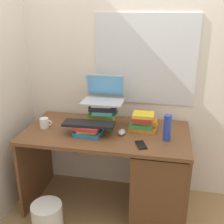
{
  "coord_description": "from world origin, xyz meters",
  "views": [
    {
      "loc": [
        0.47,
        -2.11,
        1.74
      ],
      "look_at": [
        0.05,
        -0.01,
        0.94
      ],
      "focal_mm": 44.61,
      "sensor_mm": 36.0,
      "label": 1
    }
  ],
  "objects_px": {
    "keyboard": "(89,124)",
    "book_stack_tall": "(103,114)",
    "desk": "(146,172)",
    "wastebasket": "(48,221)",
    "book_stack_side": "(143,122)",
    "cell_phone": "(141,145)",
    "water_bottle": "(167,128)",
    "laptop": "(104,95)",
    "book_stack_keyboard_riser": "(88,130)",
    "computer_mouse": "(122,132)",
    "mug": "(44,123)"
  },
  "relations": [
    {
      "from": "book_stack_side",
      "to": "water_bottle",
      "type": "height_order",
      "value": "water_bottle"
    },
    {
      "from": "book_stack_side",
      "to": "laptop",
      "type": "xyz_separation_m",
      "value": [
        -0.35,
        0.04,
        0.21
      ]
    },
    {
      "from": "keyboard",
      "to": "book_stack_side",
      "type": "bearing_deg",
      "value": 23.38
    },
    {
      "from": "book_stack_tall",
      "to": "laptop",
      "type": "relative_size",
      "value": 0.71
    },
    {
      "from": "book_stack_tall",
      "to": "keyboard",
      "type": "bearing_deg",
      "value": -111.16
    },
    {
      "from": "desk",
      "to": "wastebasket",
      "type": "xyz_separation_m",
      "value": [
        -0.73,
        -0.45,
        -0.26
      ]
    },
    {
      "from": "mug",
      "to": "cell_phone",
      "type": "height_order",
      "value": "mug"
    },
    {
      "from": "book_stack_side",
      "to": "computer_mouse",
      "type": "height_order",
      "value": "book_stack_side"
    },
    {
      "from": "book_stack_keyboard_riser",
      "to": "wastebasket",
      "type": "bearing_deg",
      "value": -122.06
    },
    {
      "from": "wastebasket",
      "to": "book_stack_side",
      "type": "bearing_deg",
      "value": 40.76
    },
    {
      "from": "book_stack_tall",
      "to": "laptop",
      "type": "height_order",
      "value": "laptop"
    },
    {
      "from": "cell_phone",
      "to": "keyboard",
      "type": "bearing_deg",
      "value": 146.07
    },
    {
      "from": "keyboard",
      "to": "book_stack_tall",
      "type": "bearing_deg",
      "value": 66.8
    },
    {
      "from": "book_stack_tall",
      "to": "mug",
      "type": "height_order",
      "value": "book_stack_tall"
    },
    {
      "from": "book_stack_side",
      "to": "cell_phone",
      "type": "bearing_deg",
      "value": -87.25
    },
    {
      "from": "desk",
      "to": "computer_mouse",
      "type": "height_order",
      "value": "computer_mouse"
    },
    {
      "from": "desk",
      "to": "keyboard",
      "type": "relative_size",
      "value": 3.33
    },
    {
      "from": "book_stack_keyboard_riser",
      "to": "water_bottle",
      "type": "height_order",
      "value": "water_bottle"
    },
    {
      "from": "book_stack_side",
      "to": "water_bottle",
      "type": "bearing_deg",
      "value": -40.49
    },
    {
      "from": "laptop",
      "to": "wastebasket",
      "type": "bearing_deg",
      "value": -117.45
    },
    {
      "from": "book_stack_side",
      "to": "mug",
      "type": "height_order",
      "value": "book_stack_side"
    },
    {
      "from": "computer_mouse",
      "to": "book_stack_keyboard_riser",
      "type": "bearing_deg",
      "value": -168.11
    },
    {
      "from": "desk",
      "to": "wastebasket",
      "type": "distance_m",
      "value": 0.9
    },
    {
      "from": "mug",
      "to": "wastebasket",
      "type": "relative_size",
      "value": 0.36
    },
    {
      "from": "book_stack_tall",
      "to": "laptop",
      "type": "xyz_separation_m",
      "value": [
        -0.0,
        0.05,
        0.16
      ]
    },
    {
      "from": "book_stack_tall",
      "to": "keyboard",
      "type": "xyz_separation_m",
      "value": [
        -0.07,
        -0.19,
        -0.02
      ]
    },
    {
      "from": "cell_phone",
      "to": "book_stack_keyboard_riser",
      "type": "bearing_deg",
      "value": 145.49
    },
    {
      "from": "book_stack_keyboard_riser",
      "to": "keyboard",
      "type": "height_order",
      "value": "keyboard"
    },
    {
      "from": "computer_mouse",
      "to": "mug",
      "type": "distance_m",
      "value": 0.69
    },
    {
      "from": "desk",
      "to": "mug",
      "type": "xyz_separation_m",
      "value": [
        -0.9,
        -0.0,
        0.39
      ]
    },
    {
      "from": "book_stack_tall",
      "to": "water_bottle",
      "type": "distance_m",
      "value": 0.58
    },
    {
      "from": "keyboard",
      "to": "water_bottle",
      "type": "bearing_deg",
      "value": 0.55
    },
    {
      "from": "computer_mouse",
      "to": "water_bottle",
      "type": "xyz_separation_m",
      "value": [
        0.37,
        -0.04,
        0.09
      ]
    },
    {
      "from": "book_stack_keyboard_riser",
      "to": "book_stack_tall",
      "type": "bearing_deg",
      "value": 66.01
    },
    {
      "from": "mug",
      "to": "book_stack_side",
      "type": "bearing_deg",
      "value": 8.93
    },
    {
      "from": "cell_phone",
      "to": "wastebasket",
      "type": "distance_m",
      "value": 0.96
    },
    {
      "from": "book_stack_keyboard_riser",
      "to": "keyboard",
      "type": "relative_size",
      "value": 0.54
    },
    {
      "from": "desk",
      "to": "computer_mouse",
      "type": "relative_size",
      "value": 13.44
    },
    {
      "from": "desk",
      "to": "laptop",
      "type": "bearing_deg",
      "value": 157.31
    },
    {
      "from": "book_stack_tall",
      "to": "water_bottle",
      "type": "bearing_deg",
      "value": -16.28
    },
    {
      "from": "book_stack_side",
      "to": "keyboard",
      "type": "bearing_deg",
      "value": -154.58
    },
    {
      "from": "cell_phone",
      "to": "laptop",
      "type": "bearing_deg",
      "value": 116.16
    },
    {
      "from": "keyboard",
      "to": "computer_mouse",
      "type": "height_order",
      "value": "keyboard"
    },
    {
      "from": "book_stack_keyboard_riser",
      "to": "mug",
      "type": "distance_m",
      "value": 0.42
    },
    {
      "from": "book_stack_tall",
      "to": "book_stack_keyboard_riser",
      "type": "distance_m",
      "value": 0.22
    },
    {
      "from": "book_stack_tall",
      "to": "cell_phone",
      "type": "bearing_deg",
      "value": -39.14
    },
    {
      "from": "book_stack_side",
      "to": "wastebasket",
      "type": "bearing_deg",
      "value": -139.24
    },
    {
      "from": "book_stack_keyboard_riser",
      "to": "laptop",
      "type": "height_order",
      "value": "laptop"
    },
    {
      "from": "laptop",
      "to": "book_stack_side",
      "type": "bearing_deg",
      "value": -6.54
    },
    {
      "from": "mug",
      "to": "water_bottle",
      "type": "bearing_deg",
      "value": -2.22
    }
  ]
}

